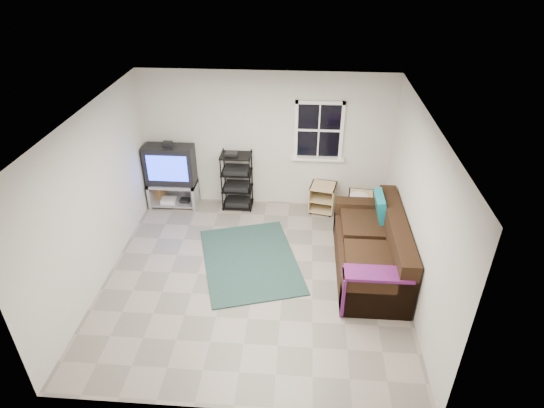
# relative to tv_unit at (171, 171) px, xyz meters

# --- Properties ---
(room) EXTENTS (4.60, 4.62, 4.60)m
(room) POSITION_rel_tv_unit_xyz_m (2.74, 0.22, 0.74)
(room) COLOR gray
(room) RESTS_ON ground
(tv_unit) EXTENTS (0.91, 0.46, 1.34)m
(tv_unit) POSITION_rel_tv_unit_xyz_m (0.00, 0.00, 0.00)
(tv_unit) COLOR #97979E
(tv_unit) RESTS_ON ground
(av_rack) EXTENTS (0.57, 0.42, 1.14)m
(av_rack) POSITION_rel_tv_unit_xyz_m (1.25, 0.02, -0.24)
(av_rack) COLOR black
(av_rack) RESTS_ON ground
(side_table_left) EXTENTS (0.54, 0.54, 0.55)m
(side_table_left) POSITION_rel_tv_unit_xyz_m (2.89, 0.04, -0.45)
(side_table_left) COLOR tan
(side_table_left) RESTS_ON ground
(side_table_right) EXTENTS (0.51, 0.51, 0.53)m
(side_table_right) POSITION_rel_tv_unit_xyz_m (3.57, -0.20, -0.44)
(side_table_right) COLOR tan
(side_table_right) RESTS_ON ground
(sofa) EXTENTS (0.99, 2.24, 1.02)m
(sofa) POSITION_rel_tv_unit_xyz_m (3.62, -1.72, -0.38)
(sofa) COLOR black
(sofa) RESTS_ON ground
(shag_rug) EXTENTS (1.97, 2.34, 0.02)m
(shag_rug) POSITION_rel_tv_unit_xyz_m (1.68, -1.66, -0.72)
(shag_rug) COLOR black
(shag_rug) RESTS_ON ground
(paper_bag) EXTENTS (0.32, 0.26, 0.39)m
(paper_bag) POSITION_rel_tv_unit_xyz_m (-0.37, 0.11, -0.54)
(paper_bag) COLOR #9C6F46
(paper_bag) RESTS_ON ground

